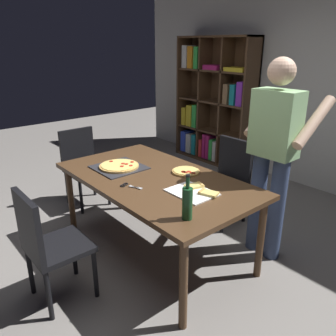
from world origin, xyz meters
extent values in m
plane|color=gray|center=(0.00, 0.00, 0.00)|extent=(12.00, 12.00, 0.00)
cube|color=silver|center=(0.00, 2.60, 1.40)|extent=(6.40, 0.10, 2.80)
cube|color=#4C331E|center=(0.00, 0.00, 0.73)|extent=(1.83, 1.01, 0.04)
cylinder|color=#4C331E|center=(-0.83, -0.43, 0.35)|extent=(0.06, 0.06, 0.71)
cylinder|color=#4C331E|center=(0.83, -0.43, 0.35)|extent=(0.06, 0.06, 0.71)
cylinder|color=#4C331E|center=(-0.83, 0.43, 0.35)|extent=(0.06, 0.06, 0.71)
cylinder|color=#4C331E|center=(0.83, 0.43, 0.35)|extent=(0.06, 0.06, 0.71)
cube|color=black|center=(0.00, -0.91, 0.43)|extent=(0.42, 0.42, 0.04)
cube|color=black|center=(0.00, -1.10, 0.68)|extent=(0.42, 0.04, 0.45)
cylinder|color=black|center=(0.18, -0.73, 0.21)|extent=(0.04, 0.04, 0.41)
cylinder|color=black|center=(-0.18, -0.73, 0.21)|extent=(0.04, 0.04, 0.41)
cylinder|color=black|center=(0.18, -1.09, 0.21)|extent=(0.04, 0.04, 0.41)
cylinder|color=black|center=(-0.18, -1.09, 0.21)|extent=(0.04, 0.04, 0.41)
cube|color=black|center=(0.00, 0.91, 0.43)|extent=(0.42, 0.42, 0.04)
cube|color=black|center=(0.00, 1.10, 0.68)|extent=(0.42, 0.04, 0.45)
cylinder|color=black|center=(-0.18, 0.73, 0.21)|extent=(0.04, 0.04, 0.41)
cylinder|color=black|center=(0.18, 0.73, 0.21)|extent=(0.04, 0.04, 0.41)
cylinder|color=black|center=(-0.18, 1.09, 0.21)|extent=(0.04, 0.04, 0.41)
cylinder|color=black|center=(0.18, 1.09, 0.21)|extent=(0.04, 0.04, 0.41)
cube|color=black|center=(-1.31, 0.00, 0.43)|extent=(0.42, 0.42, 0.04)
cube|color=black|center=(-1.50, 0.00, 0.68)|extent=(0.04, 0.42, 0.45)
cylinder|color=black|center=(-1.13, -0.18, 0.21)|extent=(0.04, 0.04, 0.41)
cylinder|color=black|center=(-1.13, 0.18, 0.21)|extent=(0.04, 0.04, 0.41)
cylinder|color=black|center=(-1.49, -0.18, 0.21)|extent=(0.04, 0.04, 0.41)
cylinder|color=black|center=(-1.49, 0.18, 0.21)|extent=(0.04, 0.04, 0.41)
cube|color=#513823|center=(-2.15, 2.35, 0.97)|extent=(0.03, 0.35, 1.95)
cube|color=#513823|center=(-0.78, 2.35, 0.97)|extent=(0.03, 0.35, 1.95)
cube|color=#513823|center=(-1.46, 2.35, 1.94)|extent=(1.40, 0.35, 0.03)
cube|color=#513823|center=(-1.46, 2.35, 0.01)|extent=(1.40, 0.35, 0.03)
cube|color=#513823|center=(-1.46, 2.51, 0.97)|extent=(1.40, 0.03, 1.95)
cube|color=#513823|center=(-1.46, 2.35, 0.50)|extent=(1.34, 0.29, 0.03)
cube|color=#513823|center=(-1.46, 2.35, 0.97)|extent=(1.34, 0.29, 0.03)
cube|color=#513823|center=(-1.46, 2.35, 1.45)|extent=(1.34, 0.29, 0.03)
cube|color=#513823|center=(-1.68, 2.35, 0.97)|extent=(0.03, 0.29, 1.89)
cube|color=#513823|center=(-1.24, 2.35, 0.97)|extent=(0.03, 0.29, 1.89)
cube|color=blue|center=(-2.04, 2.33, 0.22)|extent=(0.11, 0.22, 0.35)
cube|color=silver|center=(-1.91, 2.33, 0.21)|extent=(0.10, 0.22, 0.33)
cube|color=teal|center=(-1.78, 2.33, 0.21)|extent=(0.08, 0.22, 0.34)
cube|color=red|center=(-1.62, 2.33, 0.19)|extent=(0.06, 0.22, 0.29)
cube|color=#B21E66|center=(-1.54, 2.33, 0.24)|extent=(0.06, 0.22, 0.40)
cube|color=#B21E66|center=(-1.46, 2.33, 0.24)|extent=(0.07, 0.22, 0.40)
cube|color=green|center=(-1.38, 2.33, 0.21)|extent=(0.07, 0.22, 0.34)
cube|color=silver|center=(-1.31, 2.33, 0.21)|extent=(0.07, 0.22, 0.33)
cube|color=yellow|center=(-2.04, 2.33, 0.67)|extent=(0.08, 0.22, 0.30)
cube|color=yellow|center=(-1.91, 2.33, 0.69)|extent=(0.12, 0.22, 0.35)
cube|color=green|center=(-1.78, 2.33, 0.70)|extent=(0.10, 0.22, 0.37)
cube|color=olive|center=(-1.14, 2.33, 1.13)|extent=(0.09, 0.22, 0.29)
cube|color=teal|center=(-1.01, 2.33, 1.14)|extent=(0.09, 0.22, 0.29)
cube|color=purple|center=(-0.89, 2.33, 1.16)|extent=(0.10, 0.22, 0.34)
cube|color=silver|center=(-2.04, 2.33, 1.64)|extent=(0.11, 0.22, 0.35)
cube|color=orange|center=(-1.91, 2.33, 1.63)|extent=(0.11, 0.22, 0.33)
cube|color=green|center=(-1.78, 2.33, 1.63)|extent=(0.08, 0.22, 0.33)
cube|color=#B21E66|center=(-1.46, 2.33, 1.50)|extent=(0.29, 0.25, 0.07)
cube|color=yellow|center=(-1.01, 2.33, 1.49)|extent=(0.34, 0.25, 0.06)
cylinder|color=#38476B|center=(0.75, 0.76, 0.47)|extent=(0.14, 0.14, 0.95)
cylinder|color=#38476B|center=(0.55, 0.76, 0.47)|extent=(0.14, 0.14, 0.95)
cube|color=#99CC8C|center=(0.65, 0.76, 1.23)|extent=(0.38, 0.22, 0.55)
sphere|color=#E0B293|center=(0.65, 0.76, 1.64)|extent=(0.22, 0.22, 0.22)
cylinder|color=#E0B293|center=(0.88, 0.94, 1.25)|extent=(0.09, 0.50, 0.39)
cylinder|color=#E0B293|center=(0.42, 0.94, 1.25)|extent=(0.09, 0.50, 0.39)
cube|color=#2D2D33|center=(-0.40, -0.11, 0.76)|extent=(0.43, 0.43, 0.01)
cylinder|color=tan|center=(-0.40, -0.11, 0.77)|extent=(0.37, 0.37, 0.02)
cylinder|color=#EACC6B|center=(-0.40, -0.11, 0.78)|extent=(0.33, 0.33, 0.01)
cylinder|color=#B22819|center=(-0.52, -0.12, 0.79)|extent=(0.04, 0.04, 0.00)
cylinder|color=#B22819|center=(-0.30, -0.04, 0.79)|extent=(0.04, 0.04, 0.00)
cylinder|color=#B22819|center=(-0.34, -0.12, 0.79)|extent=(0.04, 0.04, 0.00)
cylinder|color=#B22819|center=(-0.39, -0.07, 0.79)|extent=(0.04, 0.04, 0.00)
cylinder|color=#B22819|center=(-0.36, -0.05, 0.79)|extent=(0.04, 0.04, 0.00)
cylinder|color=#B22819|center=(-0.38, 0.02, 0.79)|extent=(0.04, 0.04, 0.00)
cube|color=white|center=(0.44, 0.02, 0.76)|extent=(0.36, 0.28, 0.01)
cube|color=#EACC6B|center=(0.39, 0.09, 0.77)|extent=(0.13, 0.16, 0.02)
cube|color=tan|center=(0.41, 0.15, 0.77)|extent=(0.09, 0.05, 0.02)
cube|color=#EACC6B|center=(0.56, 0.08, 0.77)|extent=(0.16, 0.13, 0.02)
cube|color=tan|center=(0.50, 0.07, 0.77)|extent=(0.05, 0.09, 0.02)
cylinder|color=#194723|center=(0.72, -0.29, 0.86)|extent=(0.07, 0.07, 0.22)
cylinder|color=#194723|center=(0.72, -0.29, 1.01)|extent=(0.03, 0.03, 0.08)
cylinder|color=black|center=(0.72, -0.29, 1.06)|extent=(0.03, 0.03, 0.02)
cube|color=silver|center=(0.08, -0.26, 0.76)|extent=(0.11, 0.07, 0.01)
cube|color=silver|center=(0.08, -0.26, 0.76)|extent=(0.12, 0.04, 0.01)
torus|color=black|center=(-0.03, -0.28, 0.76)|extent=(0.06, 0.06, 0.01)
torus|color=black|center=(-0.01, -0.32, 0.76)|extent=(0.06, 0.06, 0.01)
cylinder|color=tan|center=(0.09, 0.28, 0.76)|extent=(0.25, 0.25, 0.02)
cylinder|color=#EACC6B|center=(0.09, 0.28, 0.77)|extent=(0.23, 0.23, 0.01)
cylinder|color=#B22819|center=(0.14, 0.28, 0.78)|extent=(0.04, 0.04, 0.00)
cylinder|color=#B22819|center=(0.11, 0.24, 0.78)|extent=(0.04, 0.04, 0.00)
cylinder|color=#B22819|center=(0.18, 0.27, 0.78)|extent=(0.04, 0.04, 0.00)
cylinder|color=#B22819|center=(0.12, 0.23, 0.78)|extent=(0.04, 0.04, 0.00)
cylinder|color=#B22819|center=(0.14, 0.24, 0.78)|extent=(0.04, 0.04, 0.00)
cylinder|color=#B22819|center=(0.19, 0.28, 0.78)|extent=(0.04, 0.04, 0.00)
camera|label=1|loc=(2.15, -1.68, 1.85)|focal=36.12mm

